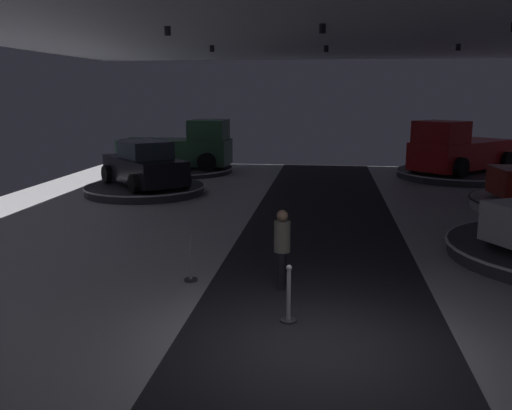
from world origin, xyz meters
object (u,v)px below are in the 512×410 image
object	(u,v)px
display_platform_far_left	(145,189)
pickup_truck_deep_right	(458,151)
display_platform_deep_left	(176,169)
display_car_far_left	(144,166)
display_platform_deep_right	(460,174)
visitor_walking_near	(282,244)
pickup_truck_deep_left	(181,148)

from	to	relation	value
display_platform_far_left	pickup_truck_deep_right	bearing A→B (deg)	23.40
display_platform_deep_left	display_car_far_left	world-z (taller)	display_car_far_left
display_platform_deep_right	pickup_truck_deep_right	xyz separation A→B (m)	(-0.23, -0.23, 1.08)
visitor_walking_near	display_platform_far_left	bearing A→B (deg)	121.60
display_platform_deep_left	display_platform_deep_right	world-z (taller)	display_platform_deep_right
display_car_far_left	display_platform_far_left	bearing A→B (deg)	131.16
pickup_truck_deep_left	display_car_far_left	world-z (taller)	pickup_truck_deep_left
display_platform_far_left	display_car_far_left	distance (m)	0.91
pickup_truck_deep_left	display_platform_deep_right	world-z (taller)	pickup_truck_deep_left
display_platform_far_left	pickup_truck_deep_left	bearing A→B (deg)	91.20
display_car_far_left	visitor_walking_near	size ratio (longest dim) A/B	2.73
visitor_walking_near	display_car_far_left	bearing A→B (deg)	121.58
display_platform_deep_left	visitor_walking_near	bearing A→B (deg)	-67.64
pickup_truck_deep_left	display_car_far_left	size ratio (longest dim) A/B	1.23
pickup_truck_deep_right	display_platform_deep_right	bearing A→B (deg)	44.97
pickup_truck_deep_left	visitor_walking_near	world-z (taller)	pickup_truck_deep_left
pickup_truck_deep_right	visitor_walking_near	bearing A→B (deg)	-113.27
pickup_truck_deep_right	pickup_truck_deep_left	bearing A→B (deg)	177.86
display_platform_deep_left	display_platform_far_left	distance (m)	6.02
pickup_truck_deep_left	display_platform_deep_right	size ratio (longest dim) A/B	0.93
display_platform_deep_left	pickup_truck_deep_right	size ratio (longest dim) A/B	1.08
display_platform_deep_left	display_platform_far_left	xyz separation A→B (m)	(0.45, -6.01, 0.04)
pickup_truck_deep_left	pickup_truck_deep_right	xyz separation A→B (m)	(12.87, -0.48, 0.09)
display_platform_far_left	visitor_walking_near	xyz separation A→B (m)	(6.11, -9.93, 0.73)
display_platform_deep_left	display_car_far_left	size ratio (longest dim) A/B	1.31
pickup_truck_deep_left	pickup_truck_deep_right	bearing A→B (deg)	-2.14
pickup_truck_deep_right	visitor_walking_near	size ratio (longest dim) A/B	3.29
display_platform_deep_left	display_platform_far_left	bearing A→B (deg)	-85.75
pickup_truck_deep_right	visitor_walking_near	xyz separation A→B (m)	(-6.64, -15.44, -0.36)
pickup_truck_deep_left	visitor_walking_near	bearing A→B (deg)	-68.62
pickup_truck_deep_right	display_platform_far_left	world-z (taller)	pickup_truck_deep_right
display_platform_deep_right	display_platform_far_left	size ratio (longest dim) A/B	1.25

